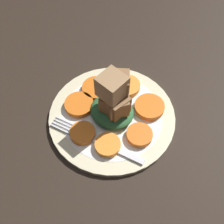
# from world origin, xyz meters

# --- Properties ---
(table_slab) EXTENTS (1.20, 1.20, 0.02)m
(table_slab) POSITION_xyz_m (0.00, 0.00, 0.01)
(table_slab) COLOR black
(table_slab) RESTS_ON ground
(plate) EXTENTS (0.25, 0.25, 0.01)m
(plate) POSITION_xyz_m (0.00, 0.00, 0.03)
(plate) COLOR beige
(plate) RESTS_ON table_slab
(carrot_slice_0) EXTENTS (0.06, 0.06, 0.01)m
(carrot_slice_0) POSITION_xyz_m (-0.06, 0.03, 0.04)
(carrot_slice_0) COLOR orange
(carrot_slice_0) RESTS_ON plate
(carrot_slice_1) EXTENTS (0.06, 0.06, 0.01)m
(carrot_slice_1) POSITION_xyz_m (-0.06, -0.02, 0.04)
(carrot_slice_1) COLOR orange
(carrot_slice_1) RESTS_ON plate
(carrot_slice_2) EXTENTS (0.05, 0.05, 0.01)m
(carrot_slice_2) POSITION_xyz_m (-0.02, -0.07, 0.04)
(carrot_slice_2) COLOR orange
(carrot_slice_2) RESTS_ON plate
(carrot_slice_3) EXTENTS (0.05, 0.05, 0.01)m
(carrot_slice_3) POSITION_xyz_m (0.04, -0.06, 0.04)
(carrot_slice_3) COLOR orange
(carrot_slice_3) RESTS_ON plate
(carrot_slice_4) EXTENTS (0.05, 0.05, 0.01)m
(carrot_slice_4) POSITION_xyz_m (0.07, -0.01, 0.04)
(carrot_slice_4) COLOR orange
(carrot_slice_4) RESTS_ON plate
(carrot_slice_5) EXTENTS (0.06, 0.06, 0.01)m
(carrot_slice_5) POSITION_xyz_m (0.05, 0.06, 0.04)
(carrot_slice_5) COLOR orange
(carrot_slice_5) RESTS_ON plate
(carrot_slice_6) EXTENTS (0.05, 0.05, 0.01)m
(carrot_slice_6) POSITION_xyz_m (-0.02, 0.07, 0.04)
(carrot_slice_6) COLOR orange
(carrot_slice_6) RESTS_ON plate
(center_pile) EXTENTS (0.09, 0.08, 0.11)m
(center_pile) POSITION_xyz_m (0.00, 0.00, 0.08)
(center_pile) COLOR #2D6033
(center_pile) RESTS_ON plate
(fork) EXTENTS (0.19, 0.05, 0.00)m
(fork) POSITION_xyz_m (0.01, -0.06, 0.03)
(fork) COLOR silver
(fork) RESTS_ON plate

